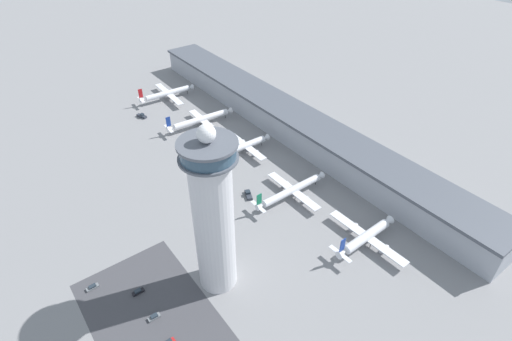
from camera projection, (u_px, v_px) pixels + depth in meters
name	position (u px, v px, depth m)	size (l,w,h in m)	color
ground_plane	(188.00, 173.00, 213.87)	(1000.00, 1000.00, 0.00)	gray
terminal_building	(288.00, 121.00, 242.68)	(268.99, 25.00, 16.53)	#A3A8B2
control_tower	(213.00, 216.00, 137.22)	(19.08, 19.08, 69.75)	silver
parking_lot_surface	(153.00, 317.00, 143.62)	(64.00, 40.00, 0.01)	#424247
airplane_gate_alpha	(168.00, 93.00, 282.40)	(40.14, 40.61, 12.60)	silver
airplane_gate_bravo	(201.00, 120.00, 252.30)	(30.52, 45.55, 12.52)	white
airplane_gate_charlie	(245.00, 146.00, 227.64)	(33.03, 33.37, 12.28)	silver
airplane_gate_delta	(292.00, 190.00, 195.37)	(35.07, 42.52, 11.69)	silver
airplane_gate_echo	(366.00, 237.00, 169.95)	(39.64, 34.21, 12.90)	silver
service_truck_catering	(248.00, 195.00, 197.85)	(7.71, 5.08, 2.54)	black
service_truck_fuel	(219.00, 159.00, 222.90)	(6.05, 5.19, 2.92)	black
service_truck_baggage	(142.00, 116.00, 262.71)	(7.62, 4.83, 2.96)	black
service_truck_water	(192.00, 168.00, 216.33)	(8.80, 4.56, 2.47)	black
car_maroon_suv	(154.00, 317.00, 143.05)	(1.87, 4.51, 1.59)	black
car_black_suv	(138.00, 292.00, 151.79)	(1.74, 4.59, 1.58)	black
car_navy_sedan	(92.00, 287.00, 153.53)	(1.99, 4.82, 1.43)	black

